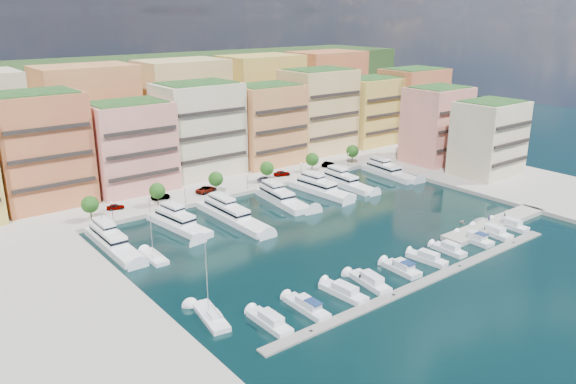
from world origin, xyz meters
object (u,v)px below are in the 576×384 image
tree_0 (90,205)px  car_1 (161,196)px  cruiser_3 (370,282)px  cruiser_4 (402,269)px  cruiser_8 (493,232)px  tree_3 (267,169)px  car_2 (206,189)px  yacht_2 (230,214)px  yacht_5 (344,181)px  yacht_4 (319,189)px  yacht_0 (111,241)px  cruiser_2 (344,292)px  tree_1 (157,191)px  sailboat_0 (211,317)px  yacht_6 (387,171)px  person_1 (504,216)px  cruiser_5 (427,259)px  tender_1 (462,221)px  tree_2 (216,179)px  lamppost_1 (185,192)px  car_3 (264,179)px  cruiser_6 (449,250)px  car_0 (115,207)px  cruiser_9 (510,225)px  lamppost_2 (247,179)px  car_5 (328,164)px  yacht_3 (280,198)px  cruiser_1 (307,307)px  lamppost_0 (112,207)px  tender_3 (507,211)px  lamppost_4 (348,158)px  sailboat_2 (154,258)px  person_0 (489,218)px  cruiser_7 (475,239)px  yacht_1 (177,223)px  tree_4 (312,159)px  lamppost_3 (301,168)px

tree_0 → car_1: tree_0 is taller
cruiser_3 → cruiser_4: (8.34, -0.00, 0.02)m
cruiser_3 → cruiser_8: same height
tree_3 → car_2: size_ratio=0.97×
yacht_2 → yacht_5: 38.24m
yacht_4 → car_2: (-24.66, 15.74, 0.72)m
yacht_0 → car_1: bearing=43.2°
cruiser_2 → car_1: bearing=92.9°
tree_1 → sailboat_0: sailboat_0 is taller
yacht_6 → person_1: size_ratio=12.55×
cruiser_5 → tender_1: (22.23, 8.17, -0.15)m
tree_2 → yacht_6: bearing=-15.0°
lamppost_1 → person_1: 73.81m
car_3 → cruiser_6: bearing=172.9°
car_0 → cruiser_9: bearing=-115.9°
lamppost_2 → car_5: bearing=7.2°
yacht_3 → cruiser_6: (7.80, -44.62, -0.66)m
cruiser_1 → car_0: car_0 is taller
yacht_4 → car_1: size_ratio=4.33×
car_1 → lamppost_0: bearing=122.4°
tender_3 → car_2: 73.66m
cruiser_9 → tree_0: bearing=141.0°
lamppost_4 → tender_3: (3.92, -50.02, -3.40)m
sailboat_2 → car_0: (3.95, 29.17, 1.37)m
tree_1 → cruiser_3: tree_1 is taller
tree_0 → cruiser_5: size_ratio=0.69×
lamppost_1 → car_2: 9.59m
person_0 → tree_2: bearing=10.2°
yacht_4 → cruiser_7: yacht_4 is taller
cruiser_2 → cruiser_9: same height
lamppost_2 → cruiser_7: (18.78, -55.80, -3.26)m
cruiser_1 → car_1: 62.33m
car_0 → person_0: 85.07m
yacht_4 → cruiser_1: size_ratio=2.20×
tree_3 → tender_3: tree_3 is taller
tree_2 → sailboat_2: 38.83m
sailboat_0 → car_3: size_ratio=2.84×
tree_3 → lamppost_4: bearing=-4.7°
cruiser_5 → person_0: bearing=8.2°
cruiser_9 → yacht_1: bearing=142.1°
yacht_0 → yacht_3: 43.55m
cruiser_2 → car_1: size_ratio=1.99×
yacht_1 → cruiser_5: yacht_1 is taller
cruiser_1 → person_1: person_1 is taller
tree_4 → yacht_3: tree_4 is taller
yacht_6 → sailboat_2: sailboat_2 is taller
lamppost_3 → cruiser_8: lamppost_3 is taller
lamppost_2 → car_0: size_ratio=1.03×
cruiser_3 → cruiser_6: (22.19, 0.02, 0.00)m
tree_1 → cruiser_1: (-2.28, -58.12, -4.17)m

